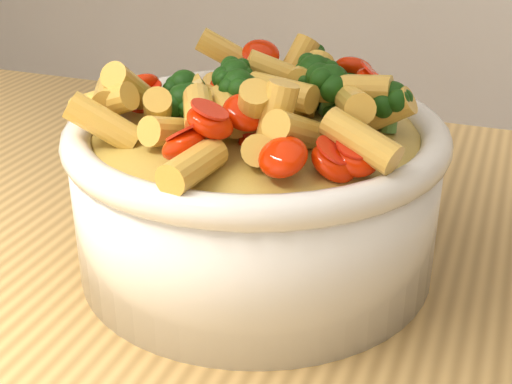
% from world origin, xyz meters
% --- Properties ---
extents(serving_bowl, '(0.24, 0.24, 0.11)m').
position_xyz_m(serving_bowl, '(-0.10, 0.07, 0.95)').
color(serving_bowl, white).
rests_on(serving_bowl, table).
extents(pasta_salad, '(0.19, 0.19, 0.04)m').
position_xyz_m(pasta_salad, '(-0.10, 0.07, 1.02)').
color(pasta_salad, gold).
rests_on(pasta_salad, serving_bowl).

